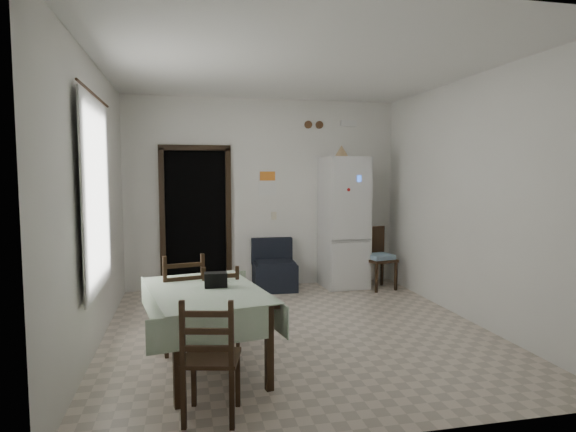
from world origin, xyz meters
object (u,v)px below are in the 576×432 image
at_px(dining_table, 206,330).
at_px(dining_chair_far_left, 181,301).
at_px(dining_chair_far_right, 221,306).
at_px(corner_chair, 380,258).
at_px(navy_seat, 275,265).
at_px(dining_chair_near_head, 211,356).
at_px(fridge, 344,222).

distance_m(dining_table, dining_chair_far_left, 0.63).
height_order(dining_table, dining_chair_far_right, dining_chair_far_right).
bearing_deg(corner_chair, dining_chair_far_left, -158.93).
bearing_deg(dining_table, navy_seat, 56.65).
relative_size(dining_chair_far_right, dining_chair_near_head, 0.95).
bearing_deg(corner_chair, dining_table, -149.63).
bearing_deg(navy_seat, dining_chair_far_left, -119.42).
bearing_deg(dining_chair_far_left, navy_seat, -132.95).
bearing_deg(corner_chair, navy_seat, 157.22).
relative_size(navy_seat, dining_chair_far_left, 0.78).
distance_m(navy_seat, dining_chair_near_head, 3.85).
height_order(navy_seat, dining_chair_near_head, dining_chair_near_head).
distance_m(dining_chair_far_left, dining_chair_near_head, 1.46).
height_order(navy_seat, dining_table, navy_seat).
distance_m(corner_chair, dining_chair_near_head, 4.34).
relative_size(fridge, dining_chair_far_right, 2.32).
relative_size(navy_seat, dining_chair_near_head, 0.84).
bearing_deg(dining_table, corner_chair, 31.66).
xyz_separation_m(dining_table, dining_chair_far_left, (-0.22, 0.57, 0.12)).
height_order(fridge, dining_chair_near_head, fridge).
height_order(corner_chair, dining_chair_near_head, corner_chair).
bearing_deg(navy_seat, dining_chair_far_right, -110.99).
xyz_separation_m(corner_chair, dining_chair_near_head, (-2.72, -3.38, -0.02)).
bearing_deg(fridge, dining_chair_far_right, -134.92).
bearing_deg(navy_seat, dining_chair_near_head, -105.26).
bearing_deg(dining_chair_near_head, dining_chair_far_right, -83.86).
bearing_deg(dining_chair_far_left, dining_chair_far_right, 157.93).
bearing_deg(dining_chair_near_head, dining_chair_far_left, -68.27).
relative_size(corner_chair, dining_chair_far_right, 1.09).
distance_m(navy_seat, dining_chair_far_right, 2.50).
distance_m(fridge, dining_chair_far_left, 3.36).
relative_size(dining_chair_far_left, dining_chair_far_right, 1.14).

